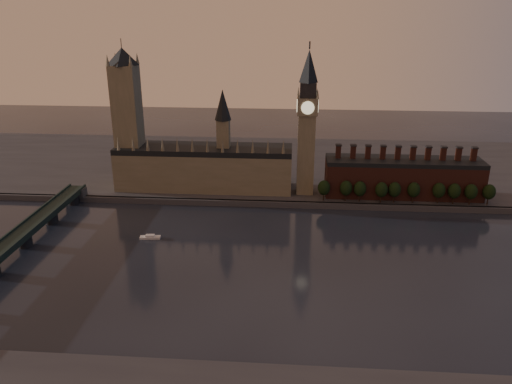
# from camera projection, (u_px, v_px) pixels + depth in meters

# --- Properties ---
(ground) EXTENTS (900.00, 900.00, 0.00)m
(ground) POSITION_uv_depth(u_px,v_px,m) (289.00, 270.00, 267.05)
(ground) COLOR black
(ground) RESTS_ON ground
(north_bank) EXTENTS (900.00, 182.00, 4.00)m
(north_bank) POSITION_uv_depth(u_px,v_px,m) (291.00, 167.00, 432.74)
(north_bank) COLOR #424146
(north_bank) RESTS_ON ground
(palace_of_westminster) EXTENTS (130.00, 30.30, 74.00)m
(palace_of_westminster) POSITION_uv_depth(u_px,v_px,m) (205.00, 165.00, 371.38)
(palace_of_westminster) COLOR #7E7059
(palace_of_westminster) RESTS_ON north_bank
(victoria_tower) EXTENTS (24.00, 24.00, 108.00)m
(victoria_tower) POSITION_uv_depth(u_px,v_px,m) (128.00, 114.00, 362.25)
(victoria_tower) COLOR #7E7059
(victoria_tower) RESTS_ON north_bank
(big_ben) EXTENTS (15.00, 15.00, 107.00)m
(big_ben) POSITION_uv_depth(u_px,v_px,m) (307.00, 122.00, 349.31)
(big_ben) COLOR #7E7059
(big_ben) RESTS_ON north_bank
(chimney_block) EXTENTS (110.00, 25.00, 37.00)m
(chimney_block) POSITION_uv_depth(u_px,v_px,m) (403.00, 177.00, 358.06)
(chimney_block) COLOR #53271F
(chimney_block) RESTS_ON north_bank
(embankment_tree_0) EXTENTS (8.60, 8.60, 14.88)m
(embankment_tree_0) POSITION_uv_depth(u_px,v_px,m) (324.00, 188.00, 349.06)
(embankment_tree_0) COLOR black
(embankment_tree_0) RESTS_ON north_bank
(embankment_tree_1) EXTENTS (8.60, 8.60, 14.88)m
(embankment_tree_1) POSITION_uv_depth(u_px,v_px,m) (346.00, 188.00, 348.47)
(embankment_tree_1) COLOR black
(embankment_tree_1) RESTS_ON north_bank
(embankment_tree_2) EXTENTS (8.60, 8.60, 14.88)m
(embankment_tree_2) POSITION_uv_depth(u_px,v_px,m) (360.00, 189.00, 347.17)
(embankment_tree_2) COLOR black
(embankment_tree_2) RESTS_ON north_bank
(embankment_tree_3) EXTENTS (8.60, 8.60, 14.88)m
(embankment_tree_3) POSITION_uv_depth(u_px,v_px,m) (382.00, 190.00, 345.44)
(embankment_tree_3) COLOR black
(embankment_tree_3) RESTS_ON north_bank
(embankment_tree_4) EXTENTS (8.60, 8.60, 14.88)m
(embankment_tree_4) POSITION_uv_depth(u_px,v_px,m) (395.00, 190.00, 345.61)
(embankment_tree_4) COLOR black
(embankment_tree_4) RESTS_ON north_bank
(embankment_tree_5) EXTENTS (8.60, 8.60, 14.88)m
(embankment_tree_5) POSITION_uv_depth(u_px,v_px,m) (414.00, 190.00, 345.21)
(embankment_tree_5) COLOR black
(embankment_tree_5) RESTS_ON north_bank
(embankment_tree_6) EXTENTS (8.60, 8.60, 14.88)m
(embankment_tree_6) POSITION_uv_depth(u_px,v_px,m) (439.00, 190.00, 344.28)
(embankment_tree_6) COLOR black
(embankment_tree_6) RESTS_ON north_bank
(embankment_tree_7) EXTENTS (8.60, 8.60, 14.88)m
(embankment_tree_7) POSITION_uv_depth(u_px,v_px,m) (454.00, 191.00, 343.00)
(embankment_tree_7) COLOR black
(embankment_tree_7) RESTS_ON north_bank
(embankment_tree_8) EXTENTS (8.60, 8.60, 14.88)m
(embankment_tree_8) POSITION_uv_depth(u_px,v_px,m) (471.00, 192.00, 341.77)
(embankment_tree_8) COLOR black
(embankment_tree_8) RESTS_ON north_bank
(embankment_tree_9) EXTENTS (8.60, 8.60, 14.88)m
(embankment_tree_9) POSITION_uv_depth(u_px,v_px,m) (489.00, 192.00, 341.29)
(embankment_tree_9) COLOR black
(embankment_tree_9) RESTS_ON north_bank
(westminster_bridge) EXTENTS (14.00, 200.00, 11.55)m
(westminster_bridge) POSITION_uv_depth(u_px,v_px,m) (6.00, 250.00, 272.73)
(westminster_bridge) COLOR #1B2924
(westminster_bridge) RESTS_ON ground
(river_boat) EXTENTS (12.73, 4.77, 2.49)m
(river_boat) POSITION_uv_depth(u_px,v_px,m) (150.00, 237.00, 303.40)
(river_boat) COLOR silver
(river_boat) RESTS_ON ground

